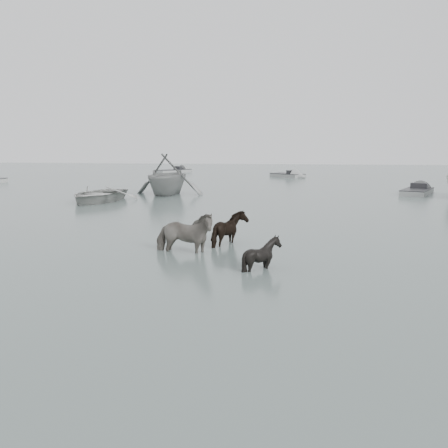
# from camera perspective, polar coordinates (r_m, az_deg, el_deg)

# --- Properties ---
(ground) EXTENTS (140.00, 140.00, 0.00)m
(ground) POSITION_cam_1_polar(r_m,az_deg,el_deg) (15.75, -2.27, -3.84)
(ground) COLOR #566663
(ground) RESTS_ON ground
(pony_pinto) EXTENTS (2.17, 1.15, 1.76)m
(pony_pinto) POSITION_cam_1_polar(r_m,az_deg,el_deg) (16.29, -4.61, -0.27)
(pony_pinto) COLOR black
(pony_pinto) RESTS_ON ground
(pony_dark) EXTENTS (1.22, 1.42, 1.43)m
(pony_dark) POSITION_cam_1_polar(r_m,az_deg,el_deg) (17.56, 0.73, -0.09)
(pony_dark) COLOR black
(pony_dark) RESTS_ON ground
(pony_black) EXTENTS (1.15, 1.03, 1.25)m
(pony_black) POSITION_cam_1_polar(r_m,az_deg,el_deg) (14.26, 4.37, -2.68)
(pony_black) COLOR black
(pony_black) RESTS_ON ground
(rowboat_lead) EXTENTS (4.35, 5.65, 1.08)m
(rowboat_lead) POSITION_cam_1_polar(r_m,az_deg,el_deg) (31.54, -14.24, 3.48)
(rowboat_lead) COLOR #B7B8B2
(rowboat_lead) RESTS_ON ground
(rowboat_trail) EXTENTS (5.48, 6.16, 2.98)m
(rowboat_trail) POSITION_cam_1_polar(r_m,az_deg,el_deg) (34.92, -6.50, 5.79)
(rowboat_trail) COLOR gray
(rowboat_trail) RESTS_ON ground
(skiff_port) EXTENTS (3.66, 5.64, 0.75)m
(skiff_port) POSITION_cam_1_polar(r_m,az_deg,el_deg) (37.49, 21.21, 3.76)
(skiff_port) COLOR gray
(skiff_port) RESTS_ON ground
(skiff_mid) EXTENTS (4.84, 4.80, 0.75)m
(skiff_mid) POSITION_cam_1_polar(r_m,az_deg,el_deg) (53.06, 7.26, 5.75)
(skiff_mid) COLOR gray
(skiff_mid) RESTS_ON ground
(skiff_far) EXTENTS (5.03, 5.96, 0.75)m
(skiff_far) POSITION_cam_1_polar(r_m,az_deg,el_deg) (60.82, -5.83, 6.21)
(skiff_far) COLOR #9EA19E
(skiff_far) RESTS_ON ground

